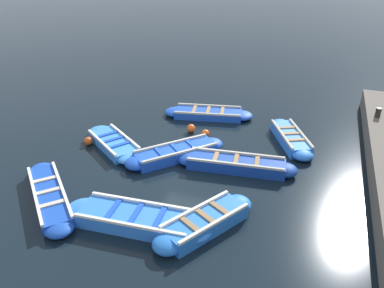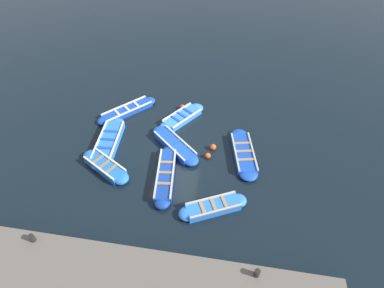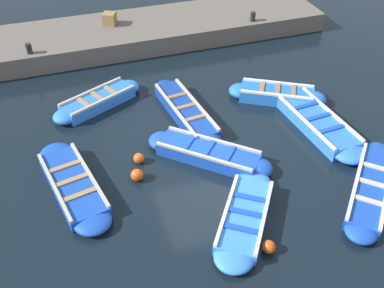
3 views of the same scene
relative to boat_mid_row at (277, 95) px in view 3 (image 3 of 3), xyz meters
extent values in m
plane|color=black|center=(1.60, -3.08, -0.20)|extent=(120.00, 120.00, 0.00)
cube|color=blue|center=(0.00, 0.00, -0.01)|extent=(1.87, 2.40, 0.39)
ellipsoid|color=blue|center=(0.58, 0.99, -0.01)|extent=(1.03, 1.04, 0.39)
ellipsoid|color=blue|center=(-0.58, -0.99, -0.01)|extent=(1.03, 1.04, 0.39)
cube|color=silver|center=(-0.31, 0.19, 0.22)|extent=(1.21, 1.99, 0.07)
cube|color=silver|center=(0.31, -0.19, 0.22)|extent=(1.21, 1.99, 0.07)
cube|color=olive|center=(0.25, 0.42, 0.21)|extent=(0.69, 0.48, 0.04)
cube|color=olive|center=(0.00, 0.00, 0.21)|extent=(0.69, 0.48, 0.04)
cube|color=olive|center=(-0.25, -0.42, 0.21)|extent=(0.69, 0.48, 0.04)
cube|color=navy|center=(-0.05, -3.03, -0.02)|extent=(3.14, 1.15, 0.36)
ellipsoid|color=navy|center=(1.47, -2.85, -0.02)|extent=(0.84, 0.81, 0.36)
ellipsoid|color=navy|center=(-1.58, -3.21, -0.02)|extent=(0.84, 0.81, 0.36)
cube|color=#B2AD9E|center=(-0.10, -2.68, 0.19)|extent=(2.99, 0.43, 0.07)
cube|color=#B2AD9E|center=(-0.01, -3.39, 0.19)|extent=(2.99, 0.43, 0.07)
cube|color=olive|center=(0.59, -2.96, 0.18)|extent=(0.22, 0.71, 0.04)
cube|color=olive|center=(-0.05, -3.03, 0.18)|extent=(0.22, 0.71, 0.04)
cube|color=olive|center=(-0.70, -3.11, 0.18)|extent=(0.22, 0.71, 0.04)
cube|color=#3884E0|center=(4.36, -3.02, -0.06)|extent=(2.45, 2.11, 0.29)
ellipsoid|color=#3884E0|center=(5.31, -3.69, -0.06)|extent=(1.24, 1.23, 0.29)
ellipsoid|color=#3884E0|center=(3.40, -2.35, -0.06)|extent=(1.24, 1.23, 0.29)
cube|color=silver|center=(4.61, -2.67, 0.12)|extent=(1.92, 1.38, 0.07)
cube|color=silver|center=(4.11, -3.38, 0.12)|extent=(1.92, 1.38, 0.07)
cube|color=#1947B7|center=(4.76, -3.31, 0.11)|extent=(0.59, 0.76, 0.04)
cube|color=#1947B7|center=(4.36, -3.02, 0.11)|extent=(0.59, 0.76, 0.04)
cube|color=#1947B7|center=(3.95, -2.74, 0.11)|extent=(0.59, 0.76, 0.04)
cube|color=#1947B7|center=(4.46, 0.32, -0.06)|extent=(2.77, 2.67, 0.29)
ellipsoid|color=#1947B7|center=(5.57, -0.73, -0.06)|extent=(1.05, 1.05, 0.29)
ellipsoid|color=#1947B7|center=(3.35, 1.36, -0.06)|extent=(1.05, 1.05, 0.29)
cube|color=silver|center=(4.22, 0.05, 0.13)|extent=(2.23, 2.10, 0.07)
cube|color=beige|center=(4.93, -0.13, 0.11)|extent=(0.58, 0.61, 0.04)
cube|color=beige|center=(4.46, 0.32, 0.11)|extent=(0.58, 0.61, 0.04)
cube|color=beige|center=(3.99, 0.76, 0.11)|extent=(0.58, 0.61, 0.04)
cube|color=blue|center=(1.68, 0.45, -0.02)|extent=(3.04, 1.24, 0.36)
ellipsoid|color=blue|center=(3.16, 0.56, -0.02)|extent=(1.04, 1.01, 0.36)
ellipsoid|color=blue|center=(0.20, 0.34, -0.02)|extent=(1.04, 1.01, 0.36)
cube|color=silver|center=(1.65, 0.92, 0.19)|extent=(2.91, 0.30, 0.07)
cube|color=silver|center=(1.72, -0.02, 0.19)|extent=(2.91, 0.30, 0.07)
cube|color=#1947B7|center=(2.31, 0.50, 0.18)|extent=(0.21, 0.90, 0.04)
cube|color=#1947B7|center=(1.68, 0.45, 0.18)|extent=(0.21, 0.90, 0.04)
cube|color=#1947B7|center=(1.05, 0.40, 0.18)|extent=(0.21, 0.90, 0.04)
cube|color=blue|center=(-1.48, -5.46, -0.02)|extent=(1.72, 2.46, 0.35)
ellipsoid|color=blue|center=(-0.97, -6.52, -0.02)|extent=(0.97, 0.98, 0.35)
ellipsoid|color=blue|center=(-1.99, -4.39, -0.02)|extent=(0.97, 0.98, 0.35)
cube|color=#B2AD9E|center=(-1.16, -5.30, 0.19)|extent=(1.07, 2.12, 0.07)
cube|color=#B2AD9E|center=(-1.79, -5.61, 0.19)|extent=(1.07, 2.12, 0.07)
cube|color=#9E7A51|center=(-1.26, -5.91, 0.17)|extent=(0.68, 0.42, 0.04)
cube|color=#9E7A51|center=(-1.48, -5.46, 0.17)|extent=(0.68, 0.42, 0.04)
cube|color=#9E7A51|center=(-1.69, -5.01, 0.17)|extent=(0.68, 0.42, 0.04)
cube|color=#1947B7|center=(2.01, -3.06, -0.02)|extent=(2.48, 2.59, 0.35)
ellipsoid|color=#1947B7|center=(2.94, -2.05, -0.02)|extent=(1.10, 1.10, 0.35)
ellipsoid|color=#1947B7|center=(1.08, -4.07, -0.02)|extent=(1.10, 1.10, 0.35)
cube|color=#B2AD9E|center=(1.73, -2.80, 0.19)|extent=(1.88, 2.04, 0.07)
cube|color=#B2AD9E|center=(2.29, -3.32, 0.19)|extent=(1.88, 2.04, 0.07)
cube|color=#1947B7|center=(2.41, -2.63, 0.17)|extent=(0.64, 0.60, 0.04)
cube|color=#1947B7|center=(2.01, -3.06, 0.17)|extent=(0.64, 0.60, 0.04)
cube|color=#1947B7|center=(1.62, -3.49, 0.17)|extent=(0.64, 0.60, 0.04)
cube|color=#1947B7|center=(2.01, -6.66, -0.06)|extent=(2.87, 1.51, 0.29)
ellipsoid|color=#1947B7|center=(3.34, -6.38, -0.06)|extent=(1.09, 1.07, 0.29)
ellipsoid|color=#1947B7|center=(0.67, -6.93, -0.06)|extent=(1.09, 1.07, 0.29)
cube|color=#B2AD9E|center=(1.92, -6.22, 0.12)|extent=(2.63, 0.62, 0.07)
cube|color=#B2AD9E|center=(2.10, -7.10, 0.12)|extent=(2.63, 0.62, 0.07)
cube|color=#9E7A51|center=(2.58, -6.54, 0.11)|extent=(0.31, 0.87, 0.04)
cube|color=#9E7A51|center=(2.01, -6.66, 0.11)|extent=(0.31, 0.87, 0.04)
cube|color=#9E7A51|center=(1.44, -6.77, 0.11)|extent=(0.31, 0.87, 0.04)
cube|color=#605951|center=(-5.52, -3.08, 0.15)|extent=(3.03, 14.42, 0.70)
cylinder|color=black|center=(-4.35, -7.24, 0.68)|extent=(0.20, 0.20, 0.35)
cylinder|color=black|center=(-4.35, 1.09, 0.68)|extent=(0.20, 0.20, 0.35)
cube|color=olive|center=(-5.79, -4.21, 0.73)|extent=(0.61, 0.61, 0.45)
sphere|color=#E05119|center=(1.55, -4.87, -0.06)|extent=(0.29, 0.29, 0.29)
sphere|color=#E05119|center=(5.30, -2.87, -0.05)|extent=(0.30, 0.30, 0.30)
sphere|color=#E05119|center=(2.19, -5.07, -0.04)|extent=(0.32, 0.32, 0.32)
camera|label=1|loc=(-2.15, 7.00, 6.15)|focal=35.00mm
camera|label=2|loc=(-8.83, -5.69, 11.06)|focal=28.00mm
camera|label=3|loc=(10.56, -6.39, 7.80)|focal=42.00mm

